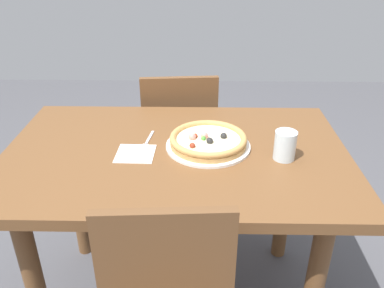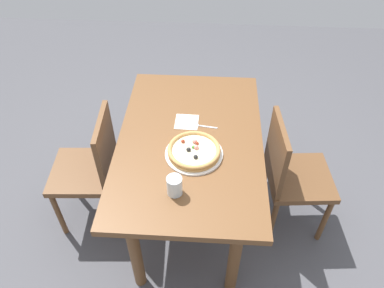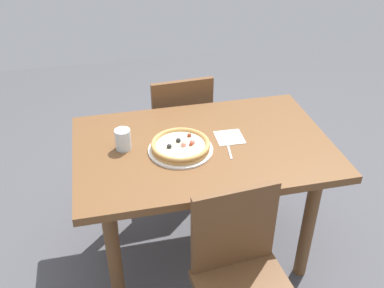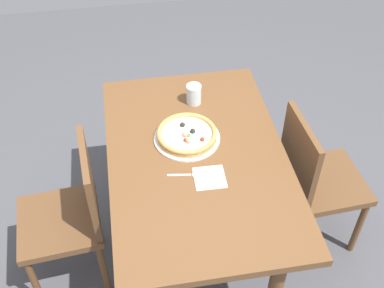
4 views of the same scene
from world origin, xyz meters
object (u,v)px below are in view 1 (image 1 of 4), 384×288
object	(u,v)px
napkin	(135,154)
pizza	(208,140)
plate	(208,146)
drinking_glass	(285,145)
chair_near	(179,139)
fork	(147,142)
dining_table	(176,176)

from	to	relation	value
napkin	pizza	bearing A→B (deg)	-167.47
plate	pizza	distance (m)	0.03
pizza	drinking_glass	distance (m)	0.29
plate	napkin	bearing A→B (deg)	12.54
pizza	napkin	distance (m)	0.28
chair_near	plate	bearing A→B (deg)	-81.70
fork	pizza	bearing A→B (deg)	90.65
pizza	fork	xyz separation A→B (m)	(0.24, -0.03, -0.03)
dining_table	pizza	xyz separation A→B (m)	(-0.12, -0.03, 0.14)
pizza	fork	distance (m)	0.24
plate	pizza	xyz separation A→B (m)	(0.00, 0.00, 0.03)
fork	napkin	distance (m)	0.10
dining_table	plate	world-z (taller)	plate
drinking_glass	dining_table	bearing A→B (deg)	-7.37
drinking_glass	plate	bearing A→B (deg)	-16.50
fork	napkin	xyz separation A→B (m)	(0.03, 0.09, -0.00)
chair_near	drinking_glass	world-z (taller)	chair_near
chair_near	plate	size ratio (longest dim) A/B	2.73
chair_near	plate	distance (m)	0.68
fork	drinking_glass	size ratio (longest dim) A/B	1.54
pizza	fork	world-z (taller)	pizza
pizza	chair_near	bearing A→B (deg)	-76.73
dining_table	pizza	bearing A→B (deg)	-166.39
plate	fork	size ratio (longest dim) A/B	1.95
dining_table	chair_near	xyz separation A→B (m)	(0.02, -0.63, -0.17)
dining_table	napkin	world-z (taller)	napkin
chair_near	drinking_glass	xyz separation A→B (m)	(-0.42, 0.68, 0.34)
dining_table	fork	size ratio (longest dim) A/B	7.83
chair_near	napkin	world-z (taller)	chair_near
dining_table	chair_near	distance (m)	0.66
plate	drinking_glass	xyz separation A→B (m)	(-0.27, 0.08, 0.05)
chair_near	pizza	distance (m)	0.69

